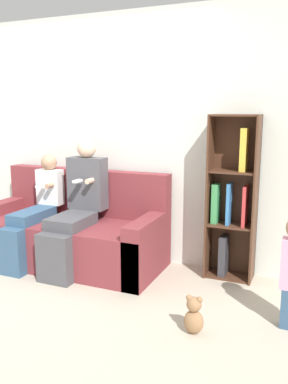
# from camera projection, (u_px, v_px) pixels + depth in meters

# --- Properties ---
(ground_plane) EXTENTS (14.00, 14.00, 0.00)m
(ground_plane) POSITION_uv_depth(u_px,v_px,m) (50.00, 282.00, 3.80)
(ground_plane) COLOR #B2A893
(back_wall) EXTENTS (10.00, 0.06, 2.55)m
(back_wall) POSITION_uv_depth(u_px,v_px,m) (98.00, 138.00, 4.41)
(back_wall) COLOR silver
(back_wall) RESTS_ON ground_plane
(couch) EXTENTS (1.91, 0.82, 0.95)m
(couch) POSITION_uv_depth(u_px,v_px,m) (72.00, 234.00, 4.23)
(couch) COLOR maroon
(couch) RESTS_ON ground_plane
(adult_seated) EXTENTS (0.39, 0.78, 1.29)m
(adult_seated) POSITION_uv_depth(u_px,v_px,m) (77.00, 204.00, 4.01)
(adult_seated) COLOR #47474C
(adult_seated) RESTS_ON ground_plane
(child_seated) EXTENTS (0.28, 0.79, 1.11)m
(child_seated) POSITION_uv_depth(u_px,v_px,m) (34.00, 210.00, 4.18)
(child_seated) COLOR #335170
(child_seated) RESTS_ON ground_plane
(bookshelf) EXTENTS (0.44, 0.27, 1.54)m
(bookshelf) POSITION_uv_depth(u_px,v_px,m) (232.00, 201.00, 3.80)
(bookshelf) COLOR #4C2D1E
(bookshelf) RESTS_ON ground_plane
(teddy_bear) EXTENTS (0.14, 0.12, 0.29)m
(teddy_bear) POSITION_uv_depth(u_px,v_px,m) (194.00, 316.00, 2.89)
(teddy_bear) COLOR #936B47
(teddy_bear) RESTS_ON ground_plane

